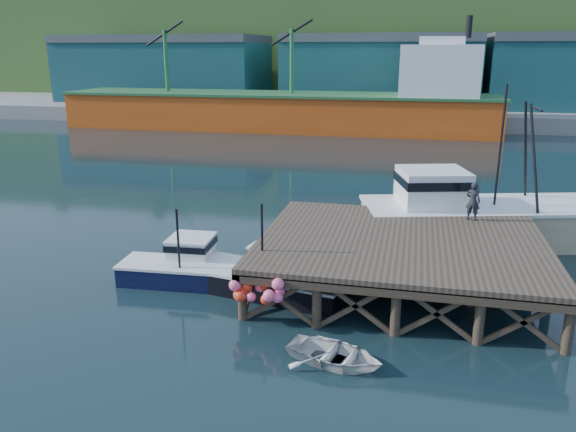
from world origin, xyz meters
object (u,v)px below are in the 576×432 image
(trawler, at_px, (477,211))
(dinghy, at_px, (335,354))
(boat_black, at_px, (273,274))
(dockworker, at_px, (473,201))
(boat_navy, at_px, (186,266))

(trawler, relative_size, dinghy, 4.03)
(boat_black, bearing_deg, dinghy, -45.43)
(trawler, xyz_separation_m, dockworker, (-0.57, -3.13, 1.33))
(boat_black, relative_size, dockworker, 3.79)
(boat_navy, distance_m, trawler, 15.45)
(boat_navy, height_order, boat_black, boat_black)
(boat_black, bearing_deg, boat_navy, -171.57)
(boat_navy, relative_size, boat_black, 0.84)
(boat_black, height_order, trawler, trawler)
(boat_black, relative_size, trawler, 0.53)
(boat_navy, distance_m, dockworker, 13.63)
(dockworker, bearing_deg, boat_navy, 40.86)
(boat_navy, xyz_separation_m, dockworker, (12.37, 5.25, 2.33))
(boat_navy, height_order, dockworker, dockworker)
(boat_black, distance_m, trawler, 12.43)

